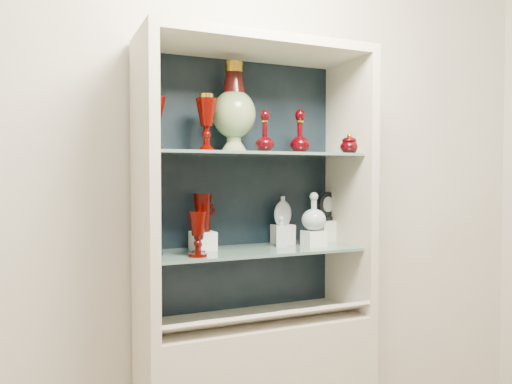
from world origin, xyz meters
name	(u,v)px	position (x,y,z in m)	size (l,w,h in m)	color
wall_back	(237,169)	(0.00, 1.75, 1.40)	(3.50, 0.02, 2.80)	beige
cabinet_back_panel	(240,185)	(0.00, 1.72, 1.32)	(0.98, 0.02, 1.15)	black
cabinet_side_left	(144,187)	(-0.48, 1.53, 1.32)	(0.04, 0.40, 1.15)	beige
cabinet_side_right	(349,185)	(0.48, 1.53, 1.32)	(0.04, 0.40, 1.15)	beige
cabinet_top_cap	(256,47)	(0.00, 1.53, 1.92)	(1.00, 0.40, 0.04)	beige
shelf_lower	(254,250)	(0.00, 1.55, 1.04)	(0.92, 0.34, 0.01)	slate
shelf_upper	(254,154)	(0.00, 1.55, 1.46)	(0.92, 0.34, 0.01)	slate
label_ledge	(267,318)	(0.00, 1.42, 0.78)	(0.92, 0.18, 0.01)	beige
label_card_0	(325,307)	(0.28, 1.42, 0.80)	(0.10, 0.07, 0.00)	white
label_card_1	(204,322)	(-0.27, 1.42, 0.80)	(0.10, 0.07, 0.00)	white
label_card_2	(284,312)	(0.08, 1.42, 0.80)	(0.10, 0.07, 0.00)	white
pedestal_lamp_left	(155,122)	(-0.44, 1.52, 1.58)	(0.09, 0.09, 0.23)	#420300
pedestal_lamp_right	(207,123)	(-0.21, 1.56, 1.59)	(0.09, 0.09, 0.24)	#420300
enamel_urn	(234,108)	(-0.07, 1.60, 1.67)	(0.19, 0.19, 0.39)	#074111
ruby_decanter_a	(265,129)	(0.03, 1.51, 1.57)	(0.08, 0.08, 0.20)	#390003
ruby_decanter_b	(300,130)	(0.23, 1.55, 1.58)	(0.09, 0.09, 0.21)	#390003
lidded_bowl	(349,144)	(0.44, 1.47, 1.52)	(0.08, 0.08, 0.09)	#390003
cobalt_goblet	(154,235)	(-0.44, 1.55, 1.13)	(0.07, 0.07, 0.17)	#081041
ruby_goblet_tall	(198,234)	(-0.29, 1.45, 1.14)	(0.07, 0.07, 0.18)	#420300
ruby_goblet_small	(199,240)	(-0.26, 1.52, 1.11)	(0.06, 0.06, 0.12)	#390003
riser_ruby_pitcher	(203,241)	(-0.22, 1.60, 1.09)	(0.10, 0.10, 0.08)	silver
ruby_pitcher	(203,213)	(-0.22, 1.60, 1.21)	(0.12, 0.08, 0.16)	#420300
clear_square_bottle	(281,231)	(0.14, 1.56, 1.12)	(0.05, 0.05, 0.14)	#A7B7C1
riser_flat_flask	(283,234)	(0.19, 1.65, 1.09)	(0.09, 0.09, 0.09)	silver
flat_flask	(283,210)	(0.19, 1.65, 1.21)	(0.10, 0.04, 0.14)	silver
riser_clear_round_decanter	(314,238)	(0.28, 1.52, 1.08)	(0.09, 0.09, 0.07)	silver
clear_round_decanter	(314,212)	(0.28, 1.52, 1.20)	(0.11, 0.11, 0.17)	#A7B7C1
riser_cameo_medallion	(327,231)	(0.43, 1.65, 1.10)	(0.08, 0.08, 0.10)	silver
cameo_medallion	(327,206)	(0.43, 1.65, 1.22)	(0.12, 0.05, 0.15)	black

